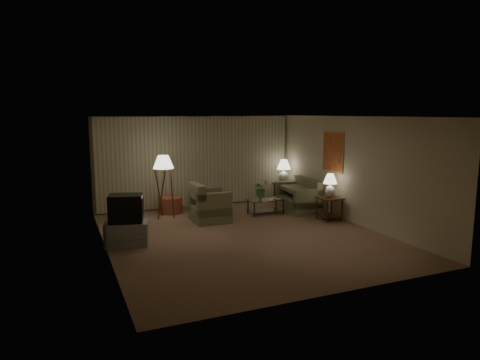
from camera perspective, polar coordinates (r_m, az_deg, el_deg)
name	(u,v)px	position (r m, az deg, el deg)	size (l,w,h in m)	color
ground	(243,235)	(9.89, 0.39, -7.39)	(7.00, 7.00, 0.00)	olive
room_shell	(220,154)	(10.95, -2.64, 3.52)	(6.04, 7.02, 2.72)	beige
sofa	(298,198)	(12.46, 7.71, -2.35)	(1.82, 1.24, 0.71)	#7B7D58
armchair	(210,206)	(11.09, -4.07, -3.48)	(0.96, 0.91, 0.80)	#7B7D58
side_table_near	(329,204)	(11.42, 11.83, -3.21)	(0.56, 0.56, 0.60)	#3C2610
side_table_far	(283,189)	(13.48, 5.82, -1.24)	(0.55, 0.47, 0.60)	#3C2610
table_lamp_near	(330,184)	(11.31, 11.92, -0.46)	(0.36, 0.36, 0.62)	white
table_lamp_far	(284,169)	(13.38, 5.86, 1.43)	(0.43, 0.43, 0.75)	white
coffee_table	(266,204)	(11.87, 3.43, -3.25)	(1.02, 0.56, 0.41)	silver
tv_cabinet	(127,233)	(9.45, -14.84, -6.90)	(1.00, 0.76, 0.50)	#A3A3A6
crt_tv	(126,208)	(9.32, -14.98, -3.68)	(0.79, 0.65, 0.59)	black
floor_lamp	(164,185)	(11.50, -10.10, -0.72)	(0.54, 0.54, 1.68)	#3C2610
ottoman	(170,205)	(12.18, -9.27, -3.29)	(0.67, 0.67, 0.45)	#A25436
vase	(261,197)	(11.77, 2.78, -2.31)	(0.13, 0.13, 0.14)	silver
flowers	(261,187)	(11.71, 2.79, -0.88)	(0.41, 0.35, 0.45)	#477D37
book	(275,199)	(11.87, 4.73, -2.54)	(0.15, 0.20, 0.02)	olive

